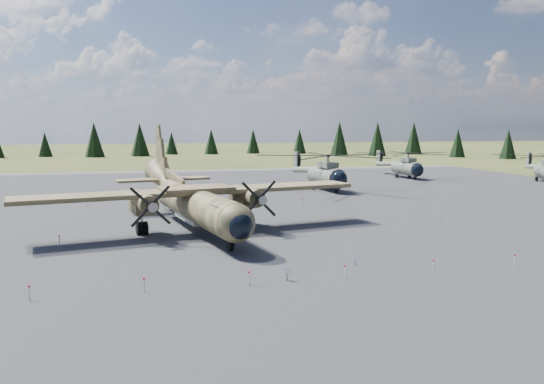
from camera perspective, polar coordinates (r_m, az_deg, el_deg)
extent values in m
plane|color=brown|center=(45.30, -0.71, -4.78)|extent=(500.00, 500.00, 0.00)
cube|color=slate|center=(54.94, -2.97, -2.68)|extent=(120.00, 120.00, 0.04)
cylinder|color=#2F371E|center=(46.98, -8.01, -1.45)|extent=(6.62, 18.96, 2.92)
sphere|color=#2F371E|center=(38.21, -3.92, -3.36)|extent=(3.38, 3.38, 2.86)
sphere|color=black|center=(37.70, -3.61, -3.58)|extent=(2.48, 2.48, 2.10)
cube|color=black|center=(39.62, -4.79, -1.85)|extent=(2.38, 2.05, 0.57)
cone|color=#2F371E|center=(58.65, -11.52, 1.25)|extent=(4.24, 7.59, 4.39)
cube|color=#9FA3A5|center=(48.16, -8.35, -2.69)|extent=(3.20, 6.52, 0.52)
cube|color=#393E20|center=(47.32, -8.22, 0.07)|extent=(30.32, 9.54, 0.36)
cube|color=#2F371E|center=(47.29, -8.22, 0.35)|extent=(6.88, 4.93, 0.36)
cylinder|color=#2F371E|center=(45.98, -13.70, -0.98)|extent=(2.62, 5.62, 1.56)
cube|color=#2F371E|center=(46.89, -13.88, -1.67)|extent=(2.24, 3.79, 0.83)
cone|color=gray|center=(42.69, -12.82, -1.57)|extent=(0.96, 1.08, 0.79)
cylinder|color=black|center=(47.18, -13.81, -3.80)|extent=(1.13, 1.31, 1.15)
cylinder|color=#2F371E|center=(48.63, -2.80, -0.36)|extent=(2.62, 5.62, 1.56)
cube|color=#2F371E|center=(49.49, -3.16, -1.02)|extent=(2.24, 3.79, 0.83)
cone|color=gray|center=(45.54, -1.20, -0.86)|extent=(0.96, 1.08, 0.79)
cylinder|color=black|center=(49.77, -3.14, -3.04)|extent=(1.13, 1.31, 1.15)
cube|color=#2F371E|center=(54.76, -10.57, 1.52)|extent=(1.87, 7.77, 1.75)
cube|color=#393E20|center=(59.15, -11.64, 1.34)|extent=(10.26, 4.25, 0.23)
cylinder|color=gray|center=(39.57, -4.56, -4.58)|extent=(0.17, 0.17, 0.94)
cylinder|color=black|center=(39.73, -4.54, -5.65)|extent=(0.55, 1.03, 0.97)
cylinder|color=slate|center=(77.37, 5.86, 1.66)|extent=(3.53, 8.16, 2.75)
sphere|color=black|center=(73.81, 7.15, 1.33)|extent=(2.77, 2.77, 2.53)
sphere|color=slate|center=(80.97, 4.68, 1.91)|extent=(2.77, 2.77, 2.53)
cube|color=slate|center=(76.82, 6.01, 2.93)|extent=(2.21, 3.69, 0.83)
cylinder|color=gray|center=(76.77, 6.02, 3.55)|extent=(0.43, 0.43, 1.10)
cylinder|color=slate|center=(84.72, 3.57, 2.41)|extent=(1.86, 9.44, 1.57)
cube|color=slate|center=(88.43, 2.55, 3.51)|extent=(0.39, 1.56, 2.64)
cylinder|color=black|center=(88.57, 2.78, 3.51)|extent=(0.35, 2.85, 2.86)
cylinder|color=black|center=(74.57, 6.91, 0.21)|extent=(0.38, 0.78, 0.75)
cylinder|color=black|center=(78.13, 4.45, 0.55)|extent=(0.42, 0.91, 0.88)
cylinder|color=gray|center=(78.06, 4.45, 0.97)|extent=(0.17, 0.17, 1.60)
cylinder|color=black|center=(79.35, 6.42, 0.63)|extent=(0.42, 0.91, 0.88)
cylinder|color=gray|center=(79.29, 6.43, 1.04)|extent=(0.17, 0.17, 1.60)
cylinder|color=slate|center=(98.25, 14.28, 2.49)|extent=(2.80, 7.14, 2.44)
sphere|color=black|center=(95.26, 15.34, 2.29)|extent=(2.36, 2.36, 2.24)
sphere|color=slate|center=(101.28, 13.27, 2.65)|extent=(2.36, 2.36, 2.24)
cube|color=slate|center=(97.81, 14.42, 3.38)|extent=(1.82, 3.20, 0.73)
cylinder|color=gray|center=(97.77, 14.43, 3.81)|extent=(0.37, 0.37, 0.97)
cylinder|color=slate|center=(104.45, 12.29, 2.99)|extent=(1.25, 8.36, 1.40)
cube|color=slate|center=(107.59, 11.38, 3.78)|extent=(0.28, 1.37, 2.34)
cylinder|color=black|center=(107.75, 11.54, 3.78)|extent=(0.19, 2.53, 2.53)
cylinder|color=black|center=(95.87, 15.14, 1.50)|extent=(0.31, 0.68, 0.66)
cylinder|color=black|center=(98.72, 13.25, 1.72)|extent=(0.33, 0.79, 0.78)
cylinder|color=gray|center=(98.68, 13.26, 2.01)|extent=(0.14, 0.14, 1.41)
cylinder|color=black|center=(100.04, 14.56, 1.75)|extent=(0.33, 0.79, 0.78)
cylinder|color=gray|center=(100.00, 14.57, 2.04)|extent=(0.14, 0.14, 1.41)
sphere|color=slate|center=(103.18, 26.91, 2.13)|extent=(2.86, 2.86, 2.19)
cylinder|color=slate|center=(106.55, 26.34, 2.47)|extent=(3.83, 7.82, 1.36)
cube|color=slate|center=(109.88, 25.83, 3.24)|extent=(0.70, 1.31, 2.28)
cylinder|color=black|center=(109.98, 25.99, 3.23)|extent=(0.99, 2.31, 2.47)
cylinder|color=black|center=(100.73, 26.56, 1.25)|extent=(0.55, 0.81, 0.76)
cylinder|color=gray|center=(100.69, 26.58, 1.54)|extent=(0.17, 0.17, 1.38)
cube|color=gray|center=(32.53, 1.63, -8.97)|extent=(0.10, 0.10, 0.64)
cube|color=silver|center=(32.39, 1.66, -8.47)|extent=(0.54, 0.28, 0.36)
cube|color=gray|center=(36.39, 8.96, -7.43)|extent=(0.08, 0.08, 0.50)
cube|color=silver|center=(36.29, 8.99, -7.08)|extent=(0.42, 0.23, 0.28)
cylinder|color=silver|center=(31.74, -24.65, -9.89)|extent=(0.07, 0.07, 0.80)
cylinder|color=#AF121C|center=(31.63, -24.69, -9.20)|extent=(0.12, 0.12, 0.10)
cylinder|color=silver|center=(31.09, -13.59, -9.78)|extent=(0.07, 0.07, 0.80)
cylinder|color=#AF121C|center=(30.98, -13.61, -9.07)|extent=(0.12, 0.12, 0.10)
cylinder|color=silver|center=(31.59, -2.50, -9.31)|extent=(0.07, 0.07, 0.80)
cylinder|color=#AF121C|center=(31.48, -2.50, -8.62)|extent=(0.12, 0.12, 0.10)
cylinder|color=silver|center=(33.18, 7.85, -8.57)|extent=(0.07, 0.07, 0.80)
cylinder|color=#AF121C|center=(33.08, 7.86, -7.90)|extent=(0.12, 0.12, 0.10)
cylinder|color=silver|center=(35.73, 16.95, -7.68)|extent=(0.07, 0.07, 0.80)
cylinder|color=#AF121C|center=(35.63, 16.97, -7.05)|extent=(0.12, 0.12, 0.10)
cylinder|color=silver|center=(39.04, 24.64, -6.77)|extent=(0.07, 0.07, 0.80)
cylinder|color=#AF121C|center=(38.95, 24.67, -6.20)|extent=(0.12, 0.12, 0.10)
cylinder|color=silver|center=(60.29, -19.18, -1.81)|extent=(0.07, 0.07, 0.80)
cylinder|color=#AF121C|center=(60.23, -19.20, -1.43)|extent=(0.12, 0.12, 0.10)
cylinder|color=silver|center=(59.97, -11.56, -1.60)|extent=(0.07, 0.07, 0.80)
cylinder|color=#AF121C|center=(59.91, -11.57, -1.23)|extent=(0.12, 0.12, 0.10)
cylinder|color=silver|center=(60.71, -3.99, -1.37)|extent=(0.07, 0.07, 0.80)
cylinder|color=#AF121C|center=(60.66, -3.99, -1.00)|extent=(0.12, 0.12, 0.10)
cylinder|color=silver|center=(62.48, 3.27, -1.12)|extent=(0.07, 0.07, 0.80)
cylinder|color=#AF121C|center=(62.42, 3.27, -0.76)|extent=(0.12, 0.12, 0.10)
cylinder|color=silver|center=(65.19, 10.03, -0.88)|extent=(0.07, 0.07, 0.80)
cylinder|color=#AF121C|center=(65.14, 10.04, -0.53)|extent=(0.12, 0.12, 0.10)
cylinder|color=silver|center=(44.72, -21.90, -4.93)|extent=(0.07, 0.07, 0.80)
cylinder|color=#AF121C|center=(44.64, -21.92, -4.43)|extent=(0.12, 0.12, 0.10)
cylinder|color=silver|center=(51.33, 17.61, -3.25)|extent=(0.07, 0.07, 0.80)
cylinder|color=#AF121C|center=(51.26, 17.63, -2.81)|extent=(0.12, 0.12, 0.10)
cone|color=black|center=(167.30, 24.05, 4.75)|extent=(4.79, 4.79, 8.54)
cone|color=black|center=(170.56, 19.34, 5.01)|extent=(4.83, 4.83, 8.62)
cone|color=black|center=(185.12, 14.98, 5.64)|extent=(6.03, 6.03, 10.77)
cone|color=black|center=(172.54, 11.27, 5.64)|extent=(5.99, 5.99, 10.69)
cone|color=black|center=(173.60, 7.26, 5.76)|extent=(6.10, 6.10, 10.89)
cone|color=black|center=(183.67, 2.98, 5.49)|extent=(4.72, 4.72, 8.43)
cone|color=black|center=(183.26, -2.04, 5.48)|extent=(4.65, 4.65, 8.30)
cone|color=black|center=(179.78, -6.55, 5.43)|extent=(4.73, 4.73, 8.46)
cone|color=black|center=(180.28, -10.76, 5.20)|extent=(4.21, 4.21, 7.52)
cone|color=black|center=(171.86, -14.02, 5.50)|extent=(5.79, 5.79, 10.34)
cone|color=black|center=(170.22, -18.58, 5.36)|extent=(5.89, 5.89, 10.52)
cone|color=black|center=(177.15, -23.23, 4.73)|extent=(4.24, 4.24, 7.57)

